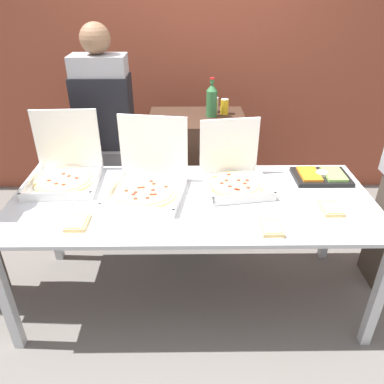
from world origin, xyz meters
name	(u,v)px	position (x,y,z in m)	size (l,w,h in m)	color
ground_plane	(192,294)	(0.00, 0.00, 0.00)	(16.00, 16.00, 0.00)	slate
brick_wall_behind	(190,56)	(0.00, 1.70, 1.40)	(10.00, 0.06, 2.80)	brown
buffet_table	(192,210)	(0.00, 0.00, 0.74)	(2.31, 0.96, 0.83)	#B7BABF
pizza_box_near_left	(65,170)	(-0.87, 0.26, 0.91)	(0.47, 0.49, 0.45)	white
pizza_box_far_right	(234,175)	(0.29, 0.19, 0.90)	(0.47, 0.48, 0.41)	white
pizza_box_near_right	(148,181)	(-0.28, 0.10, 0.91)	(0.53, 0.55, 0.46)	white
paper_plate_front_left	(271,228)	(0.44, -0.34, 0.84)	(0.20, 0.20, 0.03)	white
paper_plate_front_center	(331,209)	(0.84, -0.15, 0.84)	(0.23, 0.23, 0.03)	white
paper_plate_front_right	(78,223)	(-0.65, -0.28, 0.84)	(0.23, 0.23, 0.03)	white
veggie_tray	(321,176)	(0.90, 0.26, 0.85)	(0.38, 0.27, 0.05)	black
sideboard_podium	(197,175)	(0.05, 0.91, 0.53)	(0.79, 0.56, 1.07)	#382319
soda_bottle	(212,100)	(0.17, 0.92, 1.20)	(0.09, 0.09, 0.31)	#2D6638
soda_can_silver	(214,105)	(0.20, 1.03, 1.13)	(0.07, 0.07, 0.12)	silver
soda_can_colored	(225,107)	(0.28, 0.98, 1.13)	(0.07, 0.07, 0.12)	gold
person_server_vest	(106,131)	(-0.66, 0.73, 1.01)	(0.42, 0.24, 1.79)	slate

